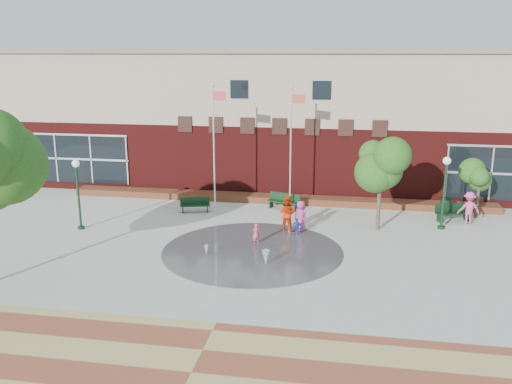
% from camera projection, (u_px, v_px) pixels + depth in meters
% --- Properties ---
extents(ground, '(120.00, 120.00, 0.00)m').
position_uv_depth(ground, '(240.00, 277.00, 22.32)').
color(ground, '#666056').
rests_on(ground, ground).
extents(plaza_concrete, '(46.00, 18.00, 0.01)m').
position_uv_depth(plaza_concrete, '(256.00, 244.00, 26.13)').
color(plaza_concrete, '#A8A8A0').
rests_on(plaza_concrete, ground).
extents(paver_band, '(46.00, 6.00, 0.01)m').
position_uv_depth(paver_band, '(191.00, 373.00, 15.64)').
color(paver_band, brown).
rests_on(paver_band, ground).
extents(splash_pad, '(8.40, 8.40, 0.01)m').
position_uv_depth(splash_pad, '(252.00, 251.00, 25.18)').
color(splash_pad, '#383A3D').
rests_on(splash_pad, ground).
extents(library_building, '(44.40, 10.40, 9.20)m').
position_uv_depth(library_building, '(289.00, 116.00, 37.83)').
color(library_building, '#4F1010').
rests_on(library_building, ground).
extents(flower_bed, '(26.00, 1.20, 0.40)m').
position_uv_depth(flower_bed, '(277.00, 202.00, 33.39)').
color(flower_bed, maroon).
rests_on(flower_bed, ground).
extents(flagpole_left, '(0.84, 0.29, 7.35)m').
position_uv_depth(flagpole_left, '(214.00, 143.00, 29.94)').
color(flagpole_left, silver).
rests_on(flagpole_left, ground).
extents(flagpole_right, '(0.85, 0.32, 7.16)m').
position_uv_depth(flagpole_right, '(291.00, 144.00, 30.44)').
color(flagpole_right, silver).
rests_on(flagpole_right, ground).
extents(lamp_left, '(0.39, 0.39, 3.70)m').
position_uv_depth(lamp_left, '(78.00, 187.00, 27.76)').
color(lamp_left, black).
rests_on(lamp_left, ground).
extents(lamp_right, '(0.41, 0.41, 3.85)m').
position_uv_depth(lamp_right, '(445.00, 185.00, 27.77)').
color(lamp_right, black).
rests_on(lamp_right, ground).
extents(bench_left, '(1.75, 0.91, 0.85)m').
position_uv_depth(bench_left, '(195.00, 208.00, 31.25)').
color(bench_left, black).
rests_on(bench_left, ground).
extents(bench_mid, '(1.98, 1.09, 0.96)m').
position_uv_depth(bench_mid, '(284.00, 204.00, 31.80)').
color(bench_mid, black).
rests_on(bench_mid, ground).
extents(bench_right, '(2.01, 1.22, 0.98)m').
position_uv_depth(bench_right, '(453.00, 216.00, 29.53)').
color(bench_right, black).
rests_on(bench_right, ground).
extents(trash_can, '(0.60, 0.60, 0.99)m').
position_uv_depth(trash_can, '(445.00, 206.00, 30.71)').
color(trash_can, black).
rests_on(trash_can, ground).
extents(tree_mid, '(2.83, 2.83, 4.78)m').
position_uv_depth(tree_mid, '(381.00, 164.00, 27.37)').
color(tree_mid, '#423027').
rests_on(tree_mid, ground).
extents(tree_small_right, '(1.95, 1.95, 3.34)m').
position_uv_depth(tree_small_right, '(480.00, 176.00, 29.61)').
color(tree_small_right, '#423027').
rests_on(tree_small_right, ground).
extents(water_jet_a, '(0.35, 0.35, 0.67)m').
position_uv_depth(water_jet_a, '(266.00, 266.00, 23.50)').
color(water_jet_a, white).
rests_on(water_jet_a, ground).
extents(water_jet_b, '(0.21, 0.21, 0.46)m').
position_uv_depth(water_jet_b, '(206.00, 256.00, 24.66)').
color(water_jet_b, white).
rests_on(water_jet_b, ground).
extents(child_splash, '(0.45, 0.41, 1.04)m').
position_uv_depth(child_splash, '(256.00, 234.00, 26.00)').
color(child_splash, '#DF4261').
rests_on(child_splash, ground).
extents(adult_red, '(1.09, 0.95, 1.91)m').
position_uv_depth(adult_red, '(287.00, 213.00, 27.81)').
color(adult_red, red).
rests_on(adult_red, ground).
extents(adult_pink, '(0.93, 0.81, 1.61)m').
position_uv_depth(adult_pink, '(301.00, 216.00, 27.85)').
color(adult_pink, '#BF3989').
rests_on(adult_pink, ground).
extents(child_blue, '(0.56, 0.29, 0.91)m').
position_uv_depth(child_blue, '(297.00, 227.00, 27.25)').
color(child_blue, '#163FAB').
rests_on(child_blue, ground).
extents(person_bench, '(1.26, 0.85, 1.80)m').
position_uv_depth(person_bench, '(469.00, 208.00, 28.90)').
color(person_bench, '#CC4980').
rests_on(person_bench, ground).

